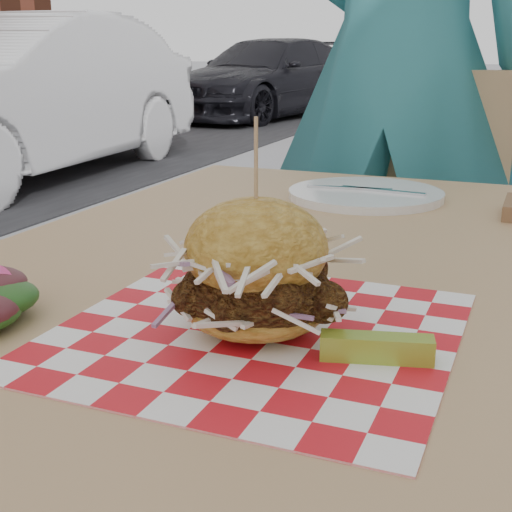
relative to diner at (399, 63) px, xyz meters
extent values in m
imported|color=teal|center=(0.00, 0.00, 0.00)|extent=(0.71, 0.47, 1.93)
imported|color=white|center=(-3.44, 2.59, -0.34)|extent=(1.52, 3.86, 1.25)
imported|color=black|center=(-3.44, 7.93, -0.42)|extent=(2.31, 4.02, 1.10)
cube|color=tan|center=(0.08, -1.02, -0.23)|extent=(0.80, 1.20, 0.04)
cylinder|color=#333338|center=(-0.26, -0.48, -0.61)|extent=(0.05, 0.05, 0.71)
cube|color=tan|center=(0.08, -0.21, -0.51)|extent=(0.43, 0.43, 0.04)
cube|color=tan|center=(0.09, -0.01, -0.26)|extent=(0.42, 0.05, 0.50)
cylinder|color=#333338|center=(-0.10, -0.38, -0.75)|extent=(0.03, 0.03, 0.43)
cylinder|color=#333338|center=(0.26, -0.39, -0.75)|extent=(0.03, 0.03, 0.43)
cylinder|color=#333338|center=(-0.09, -0.02, -0.75)|extent=(0.03, 0.03, 0.43)
cylinder|color=#333338|center=(0.27, -0.03, -0.75)|extent=(0.03, 0.03, 0.43)
cube|color=red|center=(0.13, -1.28, -0.21)|extent=(0.36, 0.36, 0.00)
ellipsoid|color=gold|center=(0.13, -1.28, -0.19)|extent=(0.13, 0.13, 0.04)
ellipsoid|color=brown|center=(0.13, -1.28, -0.17)|extent=(0.14, 0.13, 0.07)
ellipsoid|color=gold|center=(0.13, -1.28, -0.13)|extent=(0.13, 0.13, 0.09)
cylinder|color=tan|center=(0.13, -1.28, -0.06)|extent=(0.00, 0.00, 0.10)
cube|color=#8BA12E|center=(0.25, -1.30, -0.20)|extent=(0.10, 0.05, 0.02)
cylinder|color=white|center=(0.08, -0.64, -0.21)|extent=(0.27, 0.27, 0.01)
cube|color=silver|center=(0.05, -0.64, -0.20)|extent=(0.15, 0.03, 0.00)
cube|color=silver|center=(0.11, -0.64, -0.20)|extent=(0.15, 0.03, 0.00)
camera|label=1|loc=(0.37, -1.85, 0.04)|focal=50.00mm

